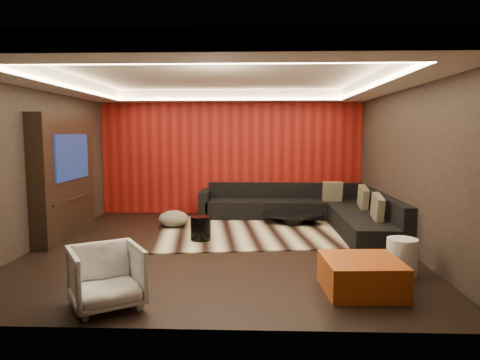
{
  "coord_description": "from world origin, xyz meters",
  "views": [
    {
      "loc": [
        0.57,
        -6.88,
        1.85
      ],
      "look_at": [
        0.3,
        0.6,
        1.05
      ],
      "focal_mm": 32.0,
      "sensor_mm": 36.0,
      "label": 1
    }
  ],
  "objects_px": {
    "coffee_table": "(293,219)",
    "sectional_sofa": "(312,212)",
    "white_side_table": "(402,257)",
    "orange_ottoman": "(361,275)",
    "drum_stool": "(201,228)",
    "armchair": "(106,277)"
  },
  "relations": [
    {
      "from": "coffee_table",
      "to": "sectional_sofa",
      "type": "distance_m",
      "value": 0.41
    },
    {
      "from": "white_side_table",
      "to": "orange_ottoman",
      "type": "relative_size",
      "value": 0.56
    },
    {
      "from": "white_side_table",
      "to": "drum_stool",
      "type": "bearing_deg",
      "value": 149.3
    },
    {
      "from": "drum_stool",
      "to": "armchair",
      "type": "height_order",
      "value": "armchair"
    },
    {
      "from": "orange_ottoman",
      "to": "armchair",
      "type": "xyz_separation_m",
      "value": [
        -2.85,
        -0.57,
        0.14
      ]
    },
    {
      "from": "armchair",
      "to": "coffee_table",
      "type": "bearing_deg",
      "value": 29.31
    },
    {
      "from": "drum_stool",
      "to": "white_side_table",
      "type": "distance_m",
      "value": 3.35
    },
    {
      "from": "drum_stool",
      "to": "orange_ottoman",
      "type": "height_order",
      "value": "drum_stool"
    },
    {
      "from": "drum_stool",
      "to": "white_side_table",
      "type": "relative_size",
      "value": 0.85
    },
    {
      "from": "coffee_table",
      "to": "white_side_table",
      "type": "bearing_deg",
      "value": -70.0
    },
    {
      "from": "coffee_table",
      "to": "armchair",
      "type": "xyz_separation_m",
      "value": [
        -2.38,
        -4.32,
        0.21
      ]
    },
    {
      "from": "white_side_table",
      "to": "armchair",
      "type": "xyz_separation_m",
      "value": [
        -3.52,
        -1.17,
        0.09
      ]
    },
    {
      "from": "white_side_table",
      "to": "armchair",
      "type": "distance_m",
      "value": 3.71
    },
    {
      "from": "drum_stool",
      "to": "armchair",
      "type": "relative_size",
      "value": 0.57
    },
    {
      "from": "sectional_sofa",
      "to": "white_side_table",
      "type": "bearing_deg",
      "value": -76.52
    },
    {
      "from": "sectional_sofa",
      "to": "drum_stool",
      "type": "bearing_deg",
      "value": -144.84
    },
    {
      "from": "white_side_table",
      "to": "orange_ottoman",
      "type": "xyz_separation_m",
      "value": [
        -0.67,
        -0.6,
        -0.05
      ]
    },
    {
      "from": "coffee_table",
      "to": "armchair",
      "type": "height_order",
      "value": "armchair"
    },
    {
      "from": "white_side_table",
      "to": "orange_ottoman",
      "type": "distance_m",
      "value": 0.9
    },
    {
      "from": "coffee_table",
      "to": "drum_stool",
      "type": "xyz_separation_m",
      "value": [
        -1.73,
        -1.44,
        0.1
      ]
    },
    {
      "from": "white_side_table",
      "to": "sectional_sofa",
      "type": "xyz_separation_m",
      "value": [
        -0.77,
        3.19,
        0.02
      ]
    },
    {
      "from": "drum_stool",
      "to": "sectional_sofa",
      "type": "xyz_separation_m",
      "value": [
        2.11,
        1.49,
        0.03
      ]
    }
  ]
}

